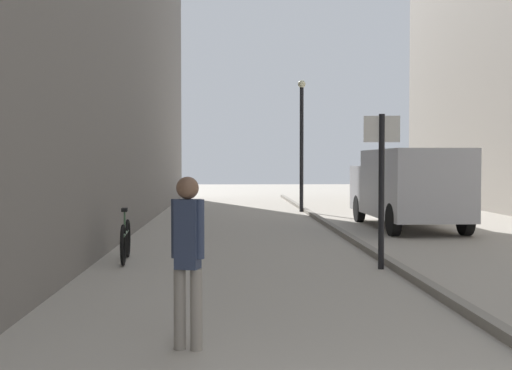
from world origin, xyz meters
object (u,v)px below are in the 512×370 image
(pedestrian_main_foreground, at_px, (188,250))
(street_sign_post, at_px, (381,177))
(bicycle_leaning, at_px, (126,240))
(lamp_post, at_px, (302,137))
(delivery_van, at_px, (407,186))

(pedestrian_main_foreground, bearing_deg, street_sign_post, 74.29)
(street_sign_post, xyz_separation_m, bicycle_leaning, (-4.42, 1.06, -1.16))
(street_sign_post, xyz_separation_m, lamp_post, (0.10, 13.12, 1.18))
(pedestrian_main_foreground, bearing_deg, bicycle_leaning, 120.48)
(delivery_van, bearing_deg, bicycle_leaning, -139.90)
(pedestrian_main_foreground, height_order, lamp_post, lamp_post)
(pedestrian_main_foreground, distance_m, delivery_van, 12.81)
(street_sign_post, relative_size, lamp_post, 0.55)
(street_sign_post, bearing_deg, delivery_van, -100.96)
(pedestrian_main_foreground, distance_m, street_sign_post, 5.61)
(pedestrian_main_foreground, height_order, bicycle_leaning, pedestrian_main_foreground)
(lamp_post, bearing_deg, pedestrian_main_foreground, -99.72)
(bicycle_leaning, bearing_deg, lamp_post, 65.20)
(street_sign_post, bearing_deg, pedestrian_main_foreground, 65.54)
(lamp_post, distance_m, bicycle_leaning, 13.10)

